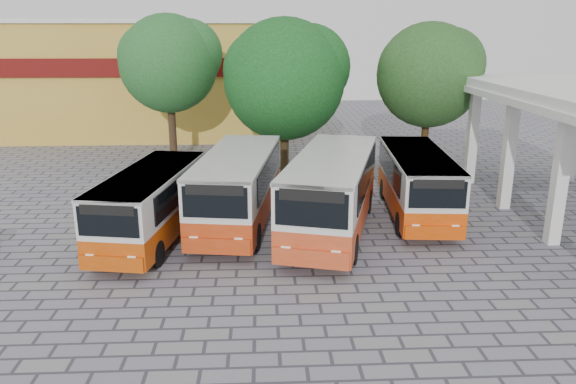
{
  "coord_description": "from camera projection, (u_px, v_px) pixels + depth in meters",
  "views": [
    {
      "loc": [
        -2.87,
        -17.19,
        7.7
      ],
      "look_at": [
        -1.86,
        3.97,
        1.5
      ],
      "focal_mm": 35.0,
      "sensor_mm": 36.0,
      "label": 1
    }
  ],
  "objects": [
    {
      "name": "tree_left",
      "position": [
        170.0,
        60.0,
        31.85
      ],
      "size": [
        5.83,
        5.56,
        8.54
      ],
      "color": "#412D1C",
      "rests_on": "ground"
    },
    {
      "name": "bus_centre_left",
      "position": [
        238.0,
        184.0,
        22.38
      ],
      "size": [
        3.61,
        8.45,
        2.94
      ],
      "rotation": [
        0.0,
        0.0,
        -0.14
      ],
      "color": "#B3320B",
      "rests_on": "ground"
    },
    {
      "name": "bus_centre_right",
      "position": [
        332.0,
        189.0,
        21.4
      ],
      "size": [
        4.81,
        9.11,
        3.1
      ],
      "rotation": [
        0.0,
        0.0,
        -0.27
      ],
      "color": "#BB3C17",
      "rests_on": "ground"
    },
    {
      "name": "tree_middle",
      "position": [
        286.0,
        75.0,
        29.42
      ],
      "size": [
        6.71,
        6.39,
        8.3
      ],
      "color": "#3C2D18",
      "rests_on": "ground"
    },
    {
      "name": "bus_far_right",
      "position": [
        417.0,
        180.0,
        23.51
      ],
      "size": [
        2.91,
        7.73,
        2.73
      ],
      "rotation": [
        0.0,
        0.0,
        -0.08
      ],
      "color": "#C83A00",
      "rests_on": "ground"
    },
    {
      "name": "tree_right",
      "position": [
        430.0,
        72.0,
        29.75
      ],
      "size": [
        5.82,
        5.54,
        8.07
      ],
      "color": "#432D14",
      "rests_on": "ground"
    },
    {
      "name": "ground",
      "position": [
        349.0,
        267.0,
        18.77
      ],
      "size": [
        90.0,
        90.0,
        0.0
      ],
      "primitive_type": "plane",
      "color": "slate",
      "rests_on": "ground"
    },
    {
      "name": "shophouse_block",
      "position": [
        152.0,
        77.0,
        42.01
      ],
      "size": [
        20.4,
        10.4,
        8.3
      ],
      "color": "gold",
      "rests_on": "ground"
    },
    {
      "name": "bus_far_left",
      "position": [
        151.0,
        201.0,
        20.79
      ],
      "size": [
        3.43,
        7.65,
        2.65
      ],
      "rotation": [
        0.0,
        0.0,
        -0.17
      ],
      "color": "#B43C03",
      "rests_on": "ground"
    }
  ]
}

